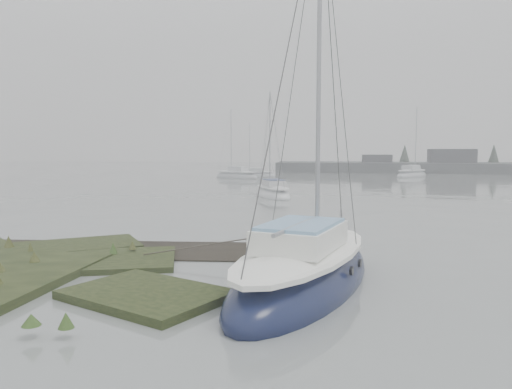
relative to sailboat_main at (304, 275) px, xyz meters
name	(u,v)px	position (x,y,z in m)	size (l,w,h in m)	color
ground	(280,189)	(-4.01, 29.02, -0.33)	(160.00, 160.00, 0.00)	slate
far_shoreline	(502,167)	(22.84, 60.91, 0.52)	(60.00, 8.00, 4.15)	#4C4F51
sailboat_main	(304,275)	(0.00, 0.00, 0.00)	(4.35, 7.99, 10.73)	#121836
sailboat_white	(273,193)	(-3.82, 22.75, -0.08)	(4.04, 5.93, 8.00)	white
sailboat_far_a	(236,176)	(-10.78, 43.63, -0.07)	(6.20, 4.71, 8.49)	#A1A4AA
sailboat_far_b	(412,174)	(9.39, 49.90, -0.05)	(5.28, 6.47, 9.01)	silver
sailboat_far_c	(255,175)	(-9.10, 46.45, -0.12)	(4.94, 1.77, 6.91)	#A1A5AA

